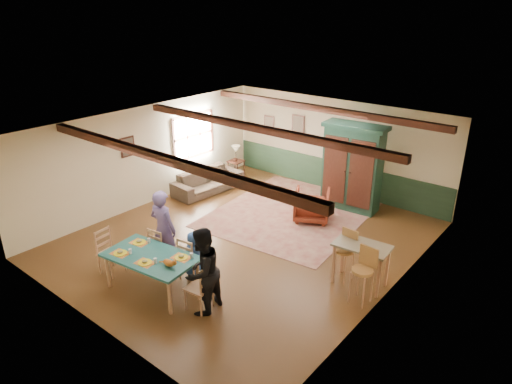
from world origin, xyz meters
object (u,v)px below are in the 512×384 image
Objects in this scene: dining_chair_far_left at (162,247)px; dining_chair_far_right at (192,257)px; person_man at (163,229)px; sofa at (208,181)px; person_child at (194,255)px; counter_table at (360,265)px; bar_stool_left at (344,256)px; bar_stool_right at (362,277)px; armoire at (352,167)px; dining_chair_end_right at (199,286)px; table_lamp at (236,153)px; armchair at (312,205)px; end_table at (236,169)px; cat at (168,262)px; person_woman at (202,271)px; dining_chair_end_left at (111,252)px; dining_table at (152,273)px.

dining_chair_far_right is at bearing -180.00° from dining_chair_far_left.
person_man is 4.19m from sofa.
person_child is 0.94× the size of counter_table.
bar_stool_right is at bearing -31.13° from bar_stool_left.
dining_chair_far_left is at bearing -142.06° from bar_stool_left.
armoire is 4.34m from bar_stool_right.
table_lamp reaches higher than dining_chair_end_right.
armchair is (-0.43, 4.42, -0.07)m from dining_chair_end_right.
end_table is at bearing -64.03° from person_child.
dining_chair_far_right is 0.08m from person_child.
person_child reaches higher than cat.
sofa is at bearing -55.77° from person_child.
dining_chair_end_right is 1.07× the size of armchair.
dining_chair_far_right is 3.33m from counter_table.
table_lamp is at bearing 153.06° from counter_table.
dining_chair_far_left is at bearing -113.57° from person_woman.
end_table is at bearing 9.37° from dining_chair_end_left.
table_lamp is at bearing 0.00° from end_table.
bar_stool_right is (3.80, 1.49, 0.08)m from dining_chair_far_left.
dining_chair_far_right is at bearing -133.83° from dining_chair_end_right.
person_child is 2.02× the size of table_lamp.
armchair is 0.41× the size of sofa.
person_child is at bearing -136.85° from dining_chair_end_right.
person_woman reaches higher than table_lamp.
bar_stool_left reaches higher than dining_chair_end_right.
dining_chair_far_left is at bearing -64.67° from table_lamp.
person_child is 4.55m from sofa.
dining_chair_far_right is 1.00× the size of dining_chair_end_left.
dining_chair_far_left is at bearing -143.25° from sofa.
counter_table is at bearing -26.94° from table_lamp.
sofa is (-3.82, -1.58, -0.84)m from armoire.
dining_table is 5.00× the size of cat.
person_child is at bearing -137.00° from bar_stool_left.
dining_chair_far_right and dining_chair_end_right have the same top height.
dining_chair_far_left is 1.82m from person_woman.
bar_stool_right reaches higher than armchair.
person_man is (-1.63, 0.60, 0.39)m from dining_chair_end_right.
bar_stool_right is at bearing -63.61° from armoire.
dining_chair_end_right reaches higher than armchair.
person_man is at bearing -0.00° from person_child.
sofa is 1.51m from table_lamp.
person_man reaches higher than armchair.
person_woman is 5.71m from sofa.
dining_chair_end_right is 0.89× the size of counter_table.
dining_chair_end_left is at bearing 43.83° from dining_chair_far_left.
dining_chair_end_left is 1.16m from person_man.
person_child reaches higher than dining_chair_far_left.
bar_stool_right is (6.03, -2.10, 0.24)m from sofa.
sofa is at bearing 164.75° from counter_table.
bar_stool_right is (6.17, -3.53, 0.28)m from end_table.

